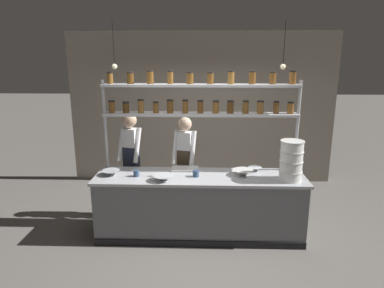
{
  "coord_description": "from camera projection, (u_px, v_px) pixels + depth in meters",
  "views": [
    {
      "loc": [
        0.05,
        -4.61,
        2.56
      ],
      "look_at": [
        -0.12,
        0.2,
        1.33
      ],
      "focal_mm": 32.0,
      "sensor_mm": 36.0,
      "label": 1
    }
  ],
  "objects": [
    {
      "name": "prep_counter",
      "position": [
        200.0,
        206.0,
        4.98
      ],
      "size": [
        2.99,
        0.76,
        0.92
      ],
      "color": "slate",
      "rests_on": "ground_plane"
    },
    {
      "name": "serving_cup_by_board",
      "position": [
        196.0,
        173.0,
        4.82
      ],
      "size": [
        0.09,
        0.09,
        0.09
      ],
      "color": "#334C70",
      "rests_on": "prep_counter"
    },
    {
      "name": "chef_center",
      "position": [
        185.0,
        161.0,
        5.44
      ],
      "size": [
        0.41,
        0.34,
        1.66
      ],
      "rotation": [
        0.0,
        0.0,
        -0.25
      ],
      "color": "black",
      "rests_on": "ground_plane"
    },
    {
      "name": "serving_cup_front",
      "position": [
        136.0,
        173.0,
        4.84
      ],
      "size": [
        0.08,
        0.08,
        0.09
      ],
      "color": "#334C70",
      "rests_on": "prep_counter"
    },
    {
      "name": "spice_shelf_unit",
      "position": [
        201.0,
        103.0,
        4.94
      ],
      "size": [
        2.88,
        0.28,
        2.38
      ],
      "color": "#B7BABF",
      "rests_on": "ground_plane"
    },
    {
      "name": "ground_plane",
      "position": [
        199.0,
        234.0,
        5.1
      ],
      "size": [
        40.0,
        40.0,
        0.0
      ],
      "primitive_type": "plane",
      "color": "slate"
    },
    {
      "name": "pendant_light_row",
      "position": [
        198.0,
        64.0,
        4.49
      ],
      "size": [
        2.29,
        0.07,
        0.61
      ],
      "color": "black"
    },
    {
      "name": "cutting_board",
      "position": [
        185.0,
        169.0,
        5.13
      ],
      "size": [
        0.4,
        0.26,
        0.02
      ],
      "color": "silver",
      "rests_on": "prep_counter"
    },
    {
      "name": "container_stack",
      "position": [
        291.0,
        161.0,
        4.63
      ],
      "size": [
        0.32,
        0.32,
        0.56
      ],
      "color": "white",
      "rests_on": "prep_counter"
    },
    {
      "name": "prep_bowl_center_front",
      "position": [
        163.0,
        178.0,
        4.67
      ],
      "size": [
        0.29,
        0.29,
        0.08
      ],
      "color": "silver",
      "rests_on": "prep_counter"
    },
    {
      "name": "prep_bowl_near_right",
      "position": [
        243.0,
        173.0,
        4.88
      ],
      "size": [
        0.3,
        0.3,
        0.08
      ],
      "color": "silver",
      "rests_on": "prep_counter"
    },
    {
      "name": "prep_bowl_near_left",
      "position": [
        111.0,
        173.0,
        4.9
      ],
      "size": [
        0.26,
        0.26,
        0.07
      ],
      "color": "#B2B7BC",
      "rests_on": "prep_counter"
    },
    {
      "name": "back_wall",
      "position": [
        201.0,
        109.0,
        7.03
      ],
      "size": [
        5.39,
        0.12,
        3.06
      ],
      "primitive_type": "cube",
      "color": "#9E9384",
      "rests_on": "ground_plane"
    },
    {
      "name": "chef_left",
      "position": [
        131.0,
        158.0,
        5.48
      ],
      "size": [
        0.41,
        0.34,
        1.71
      ],
      "rotation": [
        0.0,
        0.0,
        -0.27
      ],
      "color": "black",
      "rests_on": "ground_plane"
    },
    {
      "name": "prep_bowl_center_back",
      "position": [
        255.0,
        169.0,
        5.08
      ],
      "size": [
        0.2,
        0.2,
        0.05
      ],
      "color": "silver",
      "rests_on": "prep_counter"
    }
  ]
}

